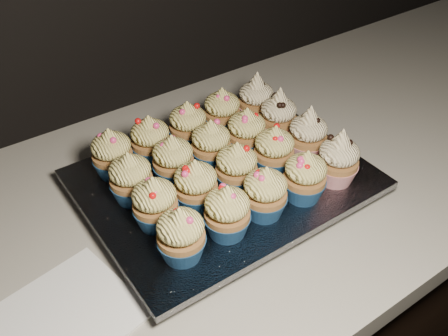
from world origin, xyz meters
The scene contains 24 objects.
worktop centered at (0.00, 1.70, 0.88)m, with size 2.44×0.64×0.04m, color beige.
napkin centered at (-0.31, 1.60, 0.90)m, with size 0.15×0.15×0.00m, color white.
baking_tray centered at (-0.03, 1.68, 0.91)m, with size 0.39×0.30×0.02m, color black.
foil_lining centered at (-0.03, 1.68, 0.93)m, with size 0.42×0.33×0.01m, color silver.
cupcake_0 centered at (-0.16, 1.58, 0.97)m, with size 0.06×0.06×0.08m.
cupcake_1 centered at (-0.09, 1.58, 0.97)m, with size 0.06×0.06×0.08m.
cupcake_2 centered at (-0.03, 1.58, 0.97)m, with size 0.06×0.06×0.08m.
cupcake_3 centered at (0.04, 1.57, 0.97)m, with size 0.06×0.06×0.08m.
cupcake_4 centered at (0.11, 1.57, 0.97)m, with size 0.06×0.06×0.10m.
cupcake_5 centered at (-0.16, 1.65, 0.97)m, with size 0.06×0.06×0.08m.
cupcake_6 centered at (-0.10, 1.65, 0.97)m, with size 0.06×0.06×0.08m.
cupcake_7 centered at (-0.03, 1.64, 0.97)m, with size 0.06×0.06×0.08m.
cupcake_8 centered at (0.04, 1.64, 0.97)m, with size 0.06×0.06×0.08m.
cupcake_9 centered at (0.11, 1.64, 0.97)m, with size 0.06×0.06×0.10m.
cupcake_10 centered at (-0.16, 1.71, 0.97)m, with size 0.06×0.06×0.08m.
cupcake_11 centered at (-0.09, 1.71, 0.97)m, with size 0.06×0.06×0.08m.
cupcake_12 centered at (-0.03, 1.71, 0.97)m, with size 0.06×0.06×0.08m.
cupcake_13 centered at (0.04, 1.71, 0.97)m, with size 0.06×0.06×0.08m.
cupcake_14 centered at (0.11, 1.71, 0.97)m, with size 0.06×0.06×0.10m.
cupcake_15 centered at (-0.16, 1.78, 0.97)m, with size 0.06×0.06×0.08m.
cupcake_16 centered at (-0.10, 1.78, 0.97)m, with size 0.06×0.06×0.08m.
cupcake_17 centered at (-0.03, 1.78, 0.97)m, with size 0.06×0.06×0.08m.
cupcake_18 centered at (0.04, 1.78, 0.97)m, with size 0.06×0.06×0.08m.
cupcake_19 centered at (0.11, 1.78, 0.97)m, with size 0.06×0.06×0.10m.
Camera 1 is at (-0.37, 1.19, 1.43)m, focal length 40.00 mm.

